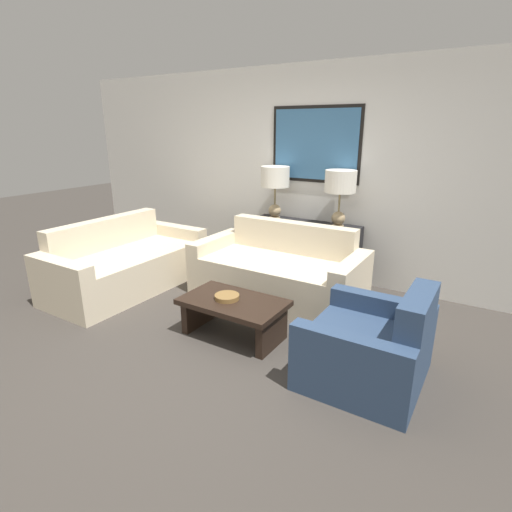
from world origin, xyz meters
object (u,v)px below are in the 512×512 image
object	(u,v)px
table_lamp_left	(275,181)
couch_by_side	(126,265)
coffee_table	(234,310)
decorative_bowl	(227,297)
table_lamp_right	(340,186)
console_table	(304,251)
couch_by_back_wall	(279,273)
armchair_near_back_wall	(370,348)

from	to	relation	value
table_lamp_left	couch_by_side	size ratio (longest dim) A/B	0.35
coffee_table	decorative_bowl	bearing A→B (deg)	-167.88
table_lamp_right	couch_by_side	xyz separation A→B (m)	(-2.17, -1.42, -0.96)
console_table	table_lamp_left	xyz separation A→B (m)	(-0.44, -0.00, 0.87)
console_table	couch_by_back_wall	size ratio (longest dim) A/B	0.72
table_lamp_left	coffee_table	bearing A→B (deg)	-72.83
table_lamp_left	armchair_near_back_wall	world-z (taller)	table_lamp_left
console_table	decorative_bowl	bearing A→B (deg)	-88.92
table_lamp_right	decorative_bowl	world-z (taller)	table_lamp_right
couch_by_side	armchair_near_back_wall	distance (m)	3.14
table_lamp_left	decorative_bowl	size ratio (longest dim) A/B	2.91
table_lamp_left	armchair_near_back_wall	size ratio (longest dim) A/B	0.72
armchair_near_back_wall	coffee_table	bearing A→B (deg)	179.72
couch_by_back_wall	coffee_table	size ratio (longest dim) A/B	2.00
couch_by_back_wall	coffee_table	xyz separation A→B (m)	(0.10, -1.06, -0.02)
couch_by_back_wall	table_lamp_left	bearing A→B (deg)	123.26
couch_by_back_wall	couch_by_side	world-z (taller)	same
decorative_bowl	couch_by_back_wall	bearing A→B (deg)	91.75
couch_by_side	armchair_near_back_wall	xyz separation A→B (m)	(3.13, -0.31, -0.02)
couch_by_back_wall	coffee_table	bearing A→B (deg)	-84.86
table_lamp_left	decorative_bowl	distance (m)	1.99
couch_by_back_wall	couch_by_side	bearing A→B (deg)	-156.53
couch_by_back_wall	console_table	bearing A→B (deg)	90.00
console_table	armchair_near_back_wall	xyz separation A→B (m)	(1.39, -1.73, -0.11)
table_lamp_left	coffee_table	distance (m)	2.05
decorative_bowl	armchair_near_back_wall	xyz separation A→B (m)	(1.36, 0.01, -0.12)
coffee_table	decorative_bowl	size ratio (longest dim) A/B	4.18
table_lamp_right	coffee_table	bearing A→B (deg)	-101.24
table_lamp_right	decorative_bowl	xyz separation A→B (m)	(-0.41, -1.74, -0.86)
console_table	couch_by_side	size ratio (longest dim) A/B	0.72
console_table	decorative_bowl	distance (m)	1.74
armchair_near_back_wall	decorative_bowl	bearing A→B (deg)	-179.70
console_table	table_lamp_right	world-z (taller)	table_lamp_right
coffee_table	couch_by_back_wall	bearing A→B (deg)	95.14
console_table	coffee_table	bearing A→B (deg)	-86.85
table_lamp_right	decorative_bowl	bearing A→B (deg)	-103.12
decorative_bowl	armchair_near_back_wall	size ratio (longest dim) A/B	0.25
coffee_table	table_lamp_left	bearing A→B (deg)	107.17
console_table	coffee_table	size ratio (longest dim) A/B	1.45
table_lamp_right	couch_by_back_wall	size ratio (longest dim) A/B	0.35
coffee_table	armchair_near_back_wall	distance (m)	1.30
coffee_table	decorative_bowl	distance (m)	0.14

